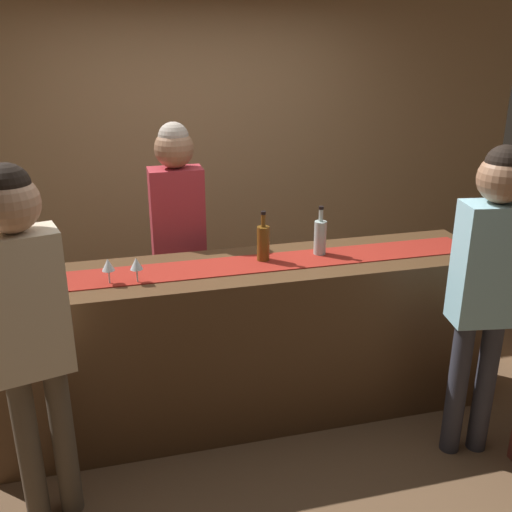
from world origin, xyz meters
The scene contains 11 objects.
ground_plane centered at (0.00, 0.00, 0.00)m, with size 10.00×10.00×0.00m, color brown.
back_wall centered at (0.00, 1.90, 1.45)m, with size 6.00×0.12×2.90m, color tan.
bar_counter centered at (0.00, 0.00, 0.51)m, with size 2.94×0.60×1.01m, color #543821.
counter_runner_cloth centered at (0.00, 0.00, 1.01)m, with size 2.79×0.28×0.01m, color maroon.
wine_bottle_amber centered at (0.12, 0.04, 1.12)m, with size 0.07×0.07×0.30m.
wine_bottle_clear centered at (0.48, 0.06, 1.12)m, with size 0.07×0.07×0.30m.
wine_glass_near_customer centered at (-0.76, -0.09, 1.12)m, with size 0.07×0.07×0.14m.
wine_glass_mid_counter centered at (-0.62, -0.11, 1.12)m, with size 0.07×0.07×0.14m.
bartender centered at (-0.31, 0.58, 1.10)m, with size 0.34×0.25×1.76m.
customer_sipping centered at (1.14, -0.65, 1.10)m, with size 0.37×0.25×1.77m.
customer_browsing centered at (-1.12, -0.59, 1.12)m, with size 0.38×0.28×1.79m.
Camera 1 is at (-0.73, -3.08, 2.27)m, focal length 41.45 mm.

